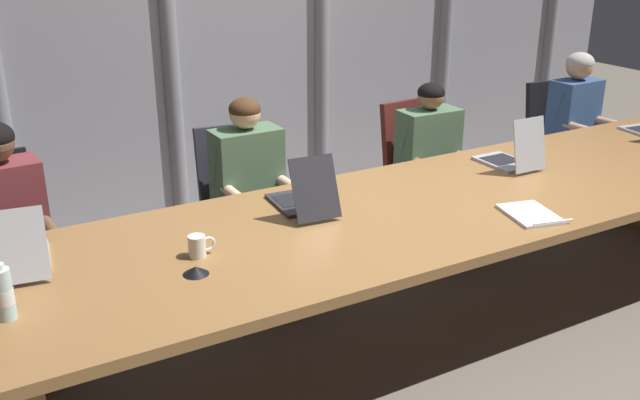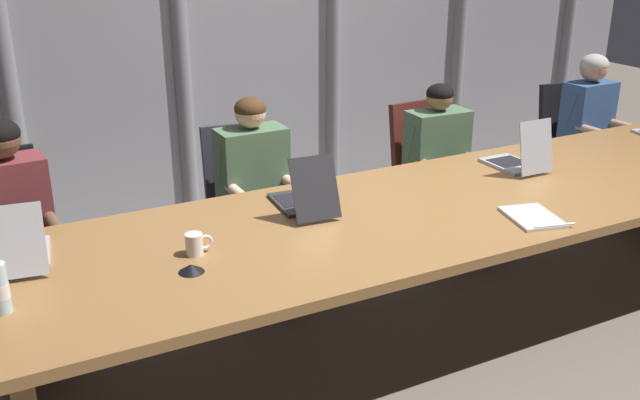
{
  "view_description": "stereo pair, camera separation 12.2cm",
  "coord_description": "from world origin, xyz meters",
  "px_view_note": "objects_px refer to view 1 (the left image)",
  "views": [
    {
      "loc": [
        -2.28,
        -2.7,
        2.08
      ],
      "look_at": [
        -0.68,
        0.09,
        0.83
      ],
      "focal_mm": 40.39,
      "sensor_mm": 36.0,
      "label": 1
    },
    {
      "loc": [
        -2.17,
        -2.76,
        2.08
      ],
      "look_at": [
        -0.68,
        0.09,
        0.83
      ],
      "focal_mm": 40.39,
      "sensor_mm": 36.0,
      "label": 2
    }
  ],
  "objects_px": {
    "office_chair_center": "(421,187)",
    "person_left_mid": "(254,186)",
    "person_right_mid": "(582,122)",
    "laptop_left_mid": "(302,198)",
    "laptop_center": "(511,157)",
    "coffee_mug_near": "(198,246)",
    "office_chair_left_end": "(6,274)",
    "spiral_notepad": "(531,214)",
    "office_chair_left_mid": "(242,225)",
    "water_bottle_secondary": "(4,294)",
    "person_left_end": "(10,226)",
    "laptop_left_end": "(22,255)",
    "person_center": "(436,156)",
    "office_chair_right_mid": "(559,158)",
    "conference_mic_left_side": "(196,270)"
  },
  "relations": [
    {
      "from": "laptop_left_mid",
      "to": "person_center",
      "type": "height_order",
      "value": "person_center"
    },
    {
      "from": "laptop_left_end",
      "to": "laptop_left_mid",
      "type": "distance_m",
      "value": 1.33
    },
    {
      "from": "laptop_center",
      "to": "office_chair_left_end",
      "type": "height_order",
      "value": "laptop_center"
    },
    {
      "from": "person_right_mid",
      "to": "person_left_end",
      "type": "bearing_deg",
      "value": -92.32
    },
    {
      "from": "person_right_mid",
      "to": "water_bottle_secondary",
      "type": "distance_m",
      "value": 4.31
    },
    {
      "from": "laptop_center",
      "to": "office_chair_left_mid",
      "type": "height_order",
      "value": "laptop_center"
    },
    {
      "from": "office_chair_left_end",
      "to": "spiral_notepad",
      "type": "height_order",
      "value": "office_chair_left_end"
    },
    {
      "from": "person_left_mid",
      "to": "office_chair_center",
      "type": "bearing_deg",
      "value": 96.25
    },
    {
      "from": "laptop_center",
      "to": "coffee_mug_near",
      "type": "bearing_deg",
      "value": 96.76
    },
    {
      "from": "office_chair_left_mid",
      "to": "person_left_mid",
      "type": "xyz_separation_m",
      "value": [
        0.02,
        -0.16,
        0.3
      ]
    },
    {
      "from": "office_chair_left_mid",
      "to": "spiral_notepad",
      "type": "relative_size",
      "value": 2.67
    },
    {
      "from": "person_center",
      "to": "person_right_mid",
      "type": "height_order",
      "value": "person_right_mid"
    },
    {
      "from": "person_left_mid",
      "to": "water_bottle_secondary",
      "type": "distance_m",
      "value": 1.8
    },
    {
      "from": "laptop_left_end",
      "to": "office_chair_left_end",
      "type": "bearing_deg",
      "value": 9.32
    },
    {
      "from": "office_chair_center",
      "to": "person_left_mid",
      "type": "relative_size",
      "value": 0.8
    },
    {
      "from": "laptop_left_mid",
      "to": "office_chair_center",
      "type": "height_order",
      "value": "laptop_left_mid"
    },
    {
      "from": "office_chair_right_mid",
      "to": "person_right_mid",
      "type": "distance_m",
      "value": 0.36
    },
    {
      "from": "person_left_mid",
      "to": "coffee_mug_near",
      "type": "xyz_separation_m",
      "value": [
        -0.67,
        -0.89,
        0.13
      ]
    },
    {
      "from": "person_left_mid",
      "to": "office_chair_right_mid",
      "type": "bearing_deg",
      "value": 92.95
    },
    {
      "from": "office_chair_center",
      "to": "water_bottle_secondary",
      "type": "xyz_separation_m",
      "value": [
        -2.81,
        -1.19,
        0.49
      ]
    },
    {
      "from": "person_left_mid",
      "to": "conference_mic_left_side",
      "type": "relative_size",
      "value": 10.46
    },
    {
      "from": "person_right_mid",
      "to": "laptop_left_mid",
      "type": "bearing_deg",
      "value": -79.19
    },
    {
      "from": "laptop_left_end",
      "to": "office_chair_left_end",
      "type": "height_order",
      "value": "laptop_left_end"
    },
    {
      "from": "office_chair_right_mid",
      "to": "coffee_mug_near",
      "type": "relative_size",
      "value": 7.46
    },
    {
      "from": "person_left_mid",
      "to": "person_right_mid",
      "type": "xyz_separation_m",
      "value": [
        2.72,
        0.0,
        0.02
      ]
    },
    {
      "from": "laptop_left_end",
      "to": "water_bottle_secondary",
      "type": "relative_size",
      "value": 1.99
    },
    {
      "from": "person_right_mid",
      "to": "person_center",
      "type": "bearing_deg",
      "value": -92.05
    },
    {
      "from": "office_chair_right_mid",
      "to": "laptop_center",
      "type": "bearing_deg",
      "value": -52.18
    },
    {
      "from": "person_left_end",
      "to": "spiral_notepad",
      "type": "height_order",
      "value": "person_left_end"
    },
    {
      "from": "person_center",
      "to": "spiral_notepad",
      "type": "xyz_separation_m",
      "value": [
        -0.42,
        -1.27,
        0.12
      ]
    },
    {
      "from": "laptop_left_end",
      "to": "office_chair_right_mid",
      "type": "distance_m",
      "value": 4.15
    },
    {
      "from": "person_left_end",
      "to": "person_left_mid",
      "type": "xyz_separation_m",
      "value": [
        1.32,
        -0.0,
        -0.03
      ]
    },
    {
      "from": "person_left_mid",
      "to": "office_chair_left_end",
      "type": "bearing_deg",
      "value": -96.98
    },
    {
      "from": "laptop_left_end",
      "to": "person_left_mid",
      "type": "xyz_separation_m",
      "value": [
        1.35,
        0.63,
        -0.14
      ]
    },
    {
      "from": "conference_mic_left_side",
      "to": "coffee_mug_near",
      "type": "bearing_deg",
      "value": 65.21
    },
    {
      "from": "person_center",
      "to": "water_bottle_secondary",
      "type": "height_order",
      "value": "person_center"
    },
    {
      "from": "person_left_mid",
      "to": "water_bottle_secondary",
      "type": "height_order",
      "value": "person_left_mid"
    },
    {
      "from": "laptop_center",
      "to": "person_left_mid",
      "type": "relative_size",
      "value": 0.33
    },
    {
      "from": "person_right_mid",
      "to": "laptop_center",
      "type": "bearing_deg",
      "value": -66.45
    },
    {
      "from": "person_right_mid",
      "to": "office_chair_left_mid",
      "type": "bearing_deg",
      "value": -95.52
    },
    {
      "from": "laptop_left_end",
      "to": "laptop_center",
      "type": "height_order",
      "value": "laptop_center"
    },
    {
      "from": "water_bottle_secondary",
      "to": "conference_mic_left_side",
      "type": "distance_m",
      "value": 0.73
    },
    {
      "from": "laptop_left_mid",
      "to": "office_chair_right_mid",
      "type": "distance_m",
      "value": 2.87
    },
    {
      "from": "laptop_left_mid",
      "to": "person_left_end",
      "type": "bearing_deg",
      "value": 68.55
    },
    {
      "from": "laptop_left_end",
      "to": "coffee_mug_near",
      "type": "distance_m",
      "value": 0.72
    },
    {
      "from": "office_chair_left_mid",
      "to": "laptop_left_mid",
      "type": "bearing_deg",
      "value": 6.94
    },
    {
      "from": "water_bottle_secondary",
      "to": "coffee_mug_near",
      "type": "relative_size",
      "value": 1.79
    },
    {
      "from": "laptop_center",
      "to": "person_left_mid",
      "type": "height_order",
      "value": "person_left_mid"
    },
    {
      "from": "person_left_end",
      "to": "coffee_mug_near",
      "type": "bearing_deg",
      "value": 32.23
    },
    {
      "from": "office_chair_left_mid",
      "to": "conference_mic_left_side",
      "type": "distance_m",
      "value": 1.46
    }
  ]
}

